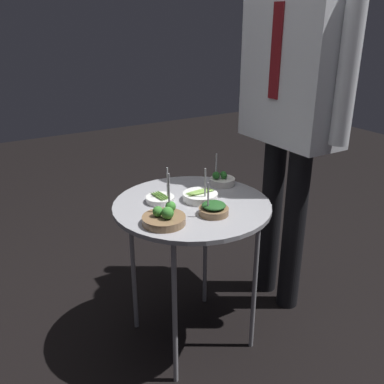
% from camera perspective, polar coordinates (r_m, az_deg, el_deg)
% --- Properties ---
extents(ground_plane, '(8.00, 8.00, 0.00)m').
position_cam_1_polar(ground_plane, '(2.11, 0.00, -18.58)').
color(ground_plane, black).
extents(serving_cart, '(0.65, 0.65, 0.67)m').
position_cam_1_polar(serving_cart, '(1.76, 0.00, -3.02)').
color(serving_cart, '#939399').
rests_on(serving_cart, ground_plane).
extents(bowl_broccoli_mid_left, '(0.16, 0.16, 0.18)m').
position_cam_1_polar(bowl_broccoli_mid_left, '(1.57, -3.71, -3.44)').
color(bowl_broccoli_mid_left, brown).
rests_on(bowl_broccoli_mid_left, serving_cart).
extents(bowl_spinach_near_rim, '(0.12, 0.12, 0.14)m').
position_cam_1_polar(bowl_spinach_near_rim, '(1.64, 2.91, -2.27)').
color(bowl_spinach_near_rim, brown).
rests_on(bowl_spinach_near_rim, serving_cart).
extents(bowl_asparagus_far_rim, '(0.15, 0.15, 0.15)m').
position_cam_1_polar(bowl_asparagus_far_rim, '(1.77, 1.11, -0.56)').
color(bowl_asparagus_far_rim, white).
rests_on(bowl_asparagus_far_rim, serving_cart).
extents(bowl_asparagus_mid_right, '(0.12, 0.12, 0.15)m').
position_cam_1_polar(bowl_asparagus_mid_right, '(1.75, -4.26, -0.89)').
color(bowl_asparagus_mid_right, white).
rests_on(bowl_asparagus_mid_right, serving_cart).
extents(bowl_broccoli_front_left, '(0.11, 0.11, 0.15)m').
position_cam_1_polar(bowl_broccoli_front_left, '(1.94, 4.01, 1.63)').
color(bowl_broccoli_front_left, silver).
rests_on(bowl_broccoli_front_left, serving_cart).
extents(waiter_figure, '(0.63, 0.24, 1.72)m').
position_cam_1_polar(waiter_figure, '(1.99, 13.42, 13.29)').
color(waiter_figure, black).
rests_on(waiter_figure, ground_plane).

